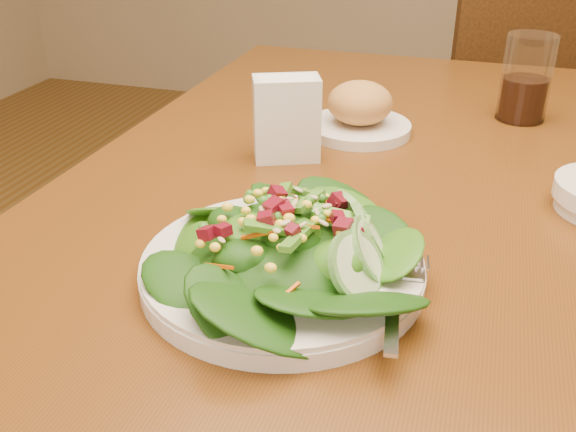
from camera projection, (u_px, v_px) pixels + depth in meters
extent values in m
cube|color=#5D310C|center=(390.00, 195.00, 0.90)|extent=(0.90, 1.40, 0.04)
cylinder|color=#4B2B0F|center=(274.00, 200.00, 1.72)|extent=(0.07, 0.07, 0.71)
cube|color=#4B2B0F|center=(492.00, 119.00, 1.96)|extent=(0.59, 0.59, 0.04)
cylinder|color=#4B2B0F|center=(516.00, 165.00, 2.26)|extent=(0.04, 0.04, 0.44)
cylinder|color=#4B2B0F|center=(407.00, 168.00, 2.23)|extent=(0.04, 0.04, 0.44)
cylinder|color=#4B2B0F|center=(566.00, 217.00, 1.91)|extent=(0.04, 0.04, 0.44)
cylinder|color=#4B2B0F|center=(438.00, 221.00, 1.89)|extent=(0.04, 0.04, 0.44)
cube|color=#4B2B0F|center=(537.00, 46.00, 1.64)|extent=(0.42, 0.19, 0.50)
cylinder|color=white|center=(282.00, 270.00, 0.67)|extent=(0.30, 0.30, 0.02)
ellipsoid|color=black|center=(282.00, 244.00, 0.66)|extent=(0.20, 0.20, 0.04)
cube|color=silver|center=(399.00, 296.00, 0.61)|extent=(0.05, 0.18, 0.01)
cylinder|color=white|center=(359.00, 128.00, 1.05)|extent=(0.17, 0.17, 0.02)
ellipsoid|color=#C98A49|center=(360.00, 102.00, 1.03)|extent=(0.11, 0.11, 0.07)
cylinder|color=silver|center=(526.00, 78.00, 1.08)|extent=(0.08, 0.08, 0.14)
cylinder|color=black|center=(523.00, 99.00, 1.10)|extent=(0.07, 0.07, 0.07)
cube|color=white|center=(287.00, 119.00, 0.93)|extent=(0.11, 0.09, 0.12)
cube|color=white|center=(287.00, 113.00, 0.93)|extent=(0.09, 0.07, 0.10)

